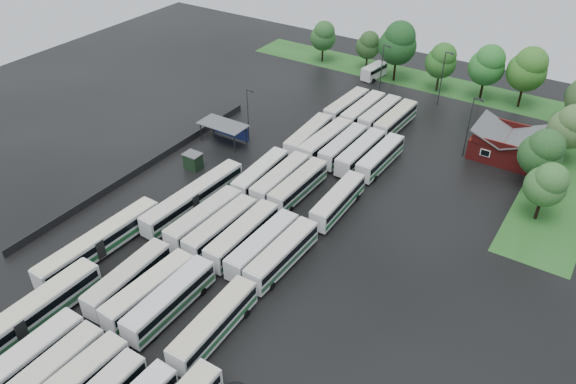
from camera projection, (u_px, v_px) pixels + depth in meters
The scene contains 51 objects.
ground at pixel (225, 247), 73.08m from camera, with size 160.00×160.00×0.00m, color black.
brick_building at pixel (505, 146), 90.89m from camera, with size 10.07×8.60×5.39m.
wash_shed at pixel (224, 126), 94.28m from camera, with size 8.20×4.20×3.58m.
utility_hut at pixel (193, 161), 88.27m from camera, with size 2.70×2.20×2.62m.
grass_strip_north at pixel (425, 81), 117.00m from camera, with size 80.00×10.00×0.01m, color #23591E.
grass_strip_east at pixel (567, 174), 87.51m from camera, with size 10.00×50.00×0.01m, color #23591E.
west_fence at pixel (145, 167), 88.17m from camera, with size 0.10×50.00×1.20m, color #2D2D30.
bus_r0c0 at pixel (26, 361), 55.66m from camera, with size 2.83×12.66×3.52m.
bus_r0c1 at pixel (47, 376), 54.23m from camera, with size 2.68×12.51×3.48m.
bus_r1c0 at pixel (128, 278), 65.53m from camera, with size 2.97×12.25×3.39m.
bus_r1c1 at pixel (149, 290), 63.86m from camera, with size 3.15×12.51×3.46m.
bus_r1c2 at pixel (170, 300), 62.60m from camera, with size 2.78×12.68×3.53m.
bus_r1c4 at pixel (214, 324), 59.69m from camera, with size 3.10×12.69×3.51m.
bus_r2c0 at pixel (205, 219), 74.83m from camera, with size 3.22×12.86×3.55m.
bus_r2c1 at pixel (221, 228), 73.37m from camera, with size 2.95×12.43×3.44m.
bus_r2c2 at pixel (243, 235), 72.00m from camera, with size 2.76×12.75×3.55m.
bus_r2c3 at pixel (263, 245), 70.38m from camera, with size 2.87×12.58×3.49m.
bus_r2c4 at pixel (282, 254), 68.97m from camera, with size 2.89×12.61×3.50m.
bus_r3c0 at pixel (261, 174), 84.10m from camera, with size 3.10×12.23×3.38m.
bus_r3c1 at pixel (281, 179), 82.84m from camera, with size 2.75×12.49×3.47m.
bus_r3c2 at pixel (298, 185), 81.58m from camera, with size 2.76×12.28×3.41m.
bus_r3c4 at pixel (338, 201), 78.45m from camera, with size 2.86×12.19×3.38m.
bus_r4c0 at pixel (309, 136), 93.56m from camera, with size 3.27×12.67×3.49m.
bus_r4c1 at pixel (326, 141), 92.15m from camera, with size 3.15×12.85×3.55m.
bus_r4c2 at pixel (343, 146), 90.99m from camera, with size 2.73×12.11×3.36m.
bus_r4c3 at pixel (361, 152), 89.23m from camera, with size 2.85×12.49×3.46m.
bus_r4c4 at pixel (380, 157), 88.11m from camera, with size 2.84×12.13×3.36m.
bus_r5c0 at pixel (346, 106), 103.04m from camera, with size 3.10×12.32×3.40m.
bus_r5c1 at pixel (363, 111), 101.35m from camera, with size 2.96×12.65×3.51m.
bus_r5c2 at pixel (380, 114), 100.35m from camera, with size 2.99×12.18×3.37m.
bus_r5c3 at pixel (396, 120), 98.54m from camera, with size 3.03×12.43×3.44m.
artic_bus_west_a at pixel (22, 321), 59.94m from camera, with size 3.00×19.21×3.56m.
artic_bus_west_b at pixel (194, 197), 79.06m from camera, with size 3.44×18.40×3.40m.
artic_bus_west_c at pixel (100, 242), 70.94m from camera, with size 3.18×18.26×3.37m.
minibus at pixel (374, 71), 117.50m from camera, with size 3.26×6.69×2.80m.
tree_north_0 at pixel (324, 36), 122.51m from camera, with size 5.61×5.61×9.29m.
tree_north_1 at pixel (368, 45), 119.06m from camera, with size 5.19×5.19×8.60m.
tree_north_2 at pixel (398, 43), 112.53m from camera, with size 7.67×7.67×12.70m.
tree_north_3 at pixel (442, 60), 109.27m from camera, with size 6.08×6.08×10.08m.
tree_north_4 at pixel (488, 65), 105.47m from camera, with size 6.78×6.78×11.22m.
tree_north_5 at pixel (528, 69), 102.64m from camera, with size 7.22×7.22×11.96m.
tree_east_0 at pixel (547, 184), 74.60m from camera, with size 5.55×5.55×9.20m.
tree_east_1 at pixel (542, 152), 80.03m from camera, with size 6.24×6.24×10.34m.
tree_east_2 at pixel (571, 126), 86.41m from camera, with size 6.27×6.27×10.39m.
lamp_post_ne at pixel (470, 123), 88.46m from camera, with size 1.62×0.32×10.52m.
lamp_post_nw at pixel (248, 111), 93.38m from camera, with size 1.45×0.28×9.43m.
lamp_post_back_w at pixel (382, 66), 108.33m from camera, with size 1.56×0.30×10.15m.
lamp_post_back_e at pixel (443, 75), 104.29m from camera, with size 1.63×0.32×10.59m.
puddle_0 at pixel (112, 347), 59.58m from camera, with size 6.24×6.24×0.01m, color black.
puddle_2 at pixel (178, 216), 78.52m from camera, with size 6.80×6.80×0.01m, color black.
puddle_3 at pixel (261, 280), 68.05m from camera, with size 3.47×3.47×0.01m, color black.
Camera 1 is at (37.26, -42.68, 47.42)m, focal length 35.00 mm.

